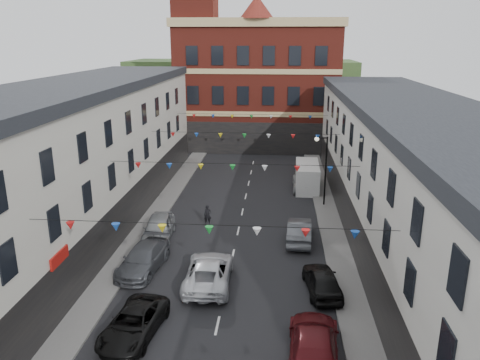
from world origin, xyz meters
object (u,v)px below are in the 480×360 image
(car_right_d, at_px, (322,280))
(moving_car, at_px, (209,271))
(car_left_d, at_px, (143,259))
(car_right_e, at_px, (299,231))
(car_left_c, at_px, (134,323))
(street_lamp, at_px, (323,162))
(car_right_c, at_px, (314,344))
(white_van, at_px, (307,176))
(pedestrian, at_px, (208,215))
(car_right_f, at_px, (306,182))
(car_left_e, at_px, (159,228))

(car_right_d, height_order, moving_car, moving_car)
(car_left_d, xyz_separation_m, car_right_e, (9.68, 5.11, 0.03))
(car_left_c, bearing_deg, street_lamp, 68.30)
(car_right_c, height_order, moving_car, car_right_c)
(car_left_d, relative_size, white_van, 0.95)
(pedestrian, bearing_deg, car_left_d, -124.17)
(street_lamp, bearing_deg, car_left_c, -118.57)
(car_left_d, height_order, white_van, white_van)
(car_right_c, bearing_deg, street_lamp, -92.06)
(car_right_f, xyz_separation_m, moving_car, (-6.53, -18.53, 0.05))
(car_right_d, xyz_separation_m, car_right_f, (0.07, 18.97, -0.01))
(car_right_c, bearing_deg, car_right_d, -94.92)
(car_left_c, relative_size, pedestrian, 3.03)
(car_right_c, bearing_deg, car_left_c, -3.42)
(moving_car, height_order, pedestrian, pedestrian)
(car_left_e, relative_size, car_right_f, 0.93)
(car_right_e, bearing_deg, car_left_c, 58.00)
(car_left_d, bearing_deg, car_right_f, 64.44)
(car_left_e, bearing_deg, street_lamp, 28.32)
(car_left_e, distance_m, car_right_c, 15.89)
(car_left_c, height_order, car_left_d, car_left_d)
(car_left_c, height_order, pedestrian, pedestrian)
(street_lamp, bearing_deg, car_right_f, 102.76)
(car_left_e, bearing_deg, car_right_c, -55.46)
(car_right_c, bearing_deg, car_right_f, -88.59)
(car_right_e, xyz_separation_m, moving_car, (-5.45, -6.45, -0.00))
(car_right_f, bearing_deg, white_van, -129.77)
(white_van, bearing_deg, street_lamp, -77.31)
(car_left_c, distance_m, car_right_d, 10.44)
(car_right_d, distance_m, car_right_e, 6.97)
(moving_car, xyz_separation_m, pedestrian, (-1.40, 8.91, 0.01))
(car_right_c, xyz_separation_m, moving_car, (-5.58, 6.25, -0.02))
(car_left_c, distance_m, car_left_d, 6.71)
(car_right_c, relative_size, car_right_d, 1.27)
(pedestrian, bearing_deg, car_right_d, -63.62)
(street_lamp, height_order, car_right_e, street_lamp)
(street_lamp, bearing_deg, white_van, 101.30)
(car_right_e, distance_m, white_van, 12.26)
(street_lamp, height_order, car_left_e, street_lamp)
(street_lamp, bearing_deg, car_left_d, -133.28)
(car_right_e, bearing_deg, pedestrian, -16.39)
(street_lamp, height_order, car_left_d, street_lamp)
(car_right_c, distance_m, car_right_f, 24.80)
(street_lamp, xyz_separation_m, moving_car, (-7.58, -13.89, -3.13))
(car_left_c, distance_m, pedestrian, 14.20)
(car_right_f, bearing_deg, car_right_d, 90.68)
(car_right_f, distance_m, pedestrian, 12.46)
(car_left_d, bearing_deg, car_right_c, -31.25)
(pedestrian, bearing_deg, car_right_e, -33.37)
(car_left_d, relative_size, car_right_c, 0.95)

